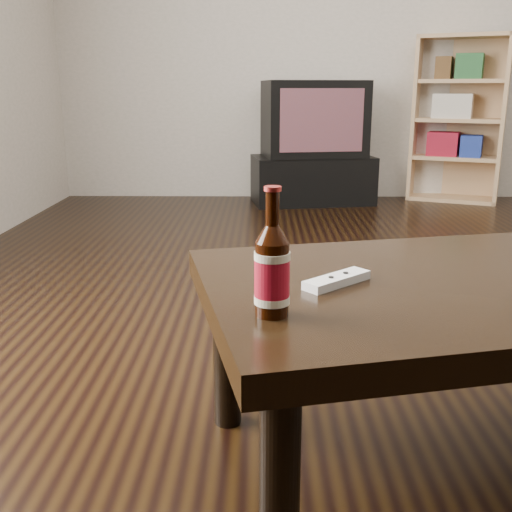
{
  "coord_description": "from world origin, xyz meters",
  "views": [
    {
      "loc": [
        -0.84,
        -2.07,
        0.89
      ],
      "look_at": [
        -0.85,
        -1.0,
        0.59
      ],
      "focal_mm": 42.0,
      "sensor_mm": 36.0,
      "label": 1
    }
  ],
  "objects_px": {
    "remote": "(337,280)",
    "bookshelf": "(458,116)",
    "tv_stand": "(312,180)",
    "beer_bottle": "(272,271)",
    "coffee_table": "(479,302)",
    "tv": "(314,119)"
  },
  "relations": [
    {
      "from": "remote",
      "to": "bookshelf",
      "type": "bearing_deg",
      "value": 117.45
    },
    {
      "from": "tv_stand",
      "to": "beer_bottle",
      "type": "xyz_separation_m",
      "value": [
        -0.38,
        -3.71,
        0.38
      ]
    },
    {
      "from": "bookshelf",
      "to": "remote",
      "type": "bearing_deg",
      "value": -88.23
    },
    {
      "from": "beer_bottle",
      "to": "remote",
      "type": "distance_m",
      "value": 0.25
    },
    {
      "from": "bookshelf",
      "to": "coffee_table",
      "type": "xyz_separation_m",
      "value": [
        -1.06,
        -3.62,
        -0.26
      ]
    },
    {
      "from": "tv_stand",
      "to": "bookshelf",
      "type": "distance_m",
      "value": 1.28
    },
    {
      "from": "beer_bottle",
      "to": "coffee_table",
      "type": "bearing_deg",
      "value": 27.21
    },
    {
      "from": "tv",
      "to": "remote",
      "type": "relative_size",
      "value": 5.18
    },
    {
      "from": "bookshelf",
      "to": "remote",
      "type": "height_order",
      "value": "bookshelf"
    },
    {
      "from": "tv",
      "to": "coffee_table",
      "type": "xyz_separation_m",
      "value": [
        0.11,
        -3.46,
        -0.25
      ]
    },
    {
      "from": "beer_bottle",
      "to": "remote",
      "type": "bearing_deg",
      "value": 51.92
    },
    {
      "from": "tv",
      "to": "beer_bottle",
      "type": "height_order",
      "value": "tv"
    },
    {
      "from": "tv_stand",
      "to": "bookshelf",
      "type": "xyz_separation_m",
      "value": [
        1.17,
        0.17,
        0.49
      ]
    },
    {
      "from": "tv_stand",
      "to": "remote",
      "type": "bearing_deg",
      "value": -103.17
    },
    {
      "from": "coffee_table",
      "to": "beer_bottle",
      "type": "xyz_separation_m",
      "value": [
        -0.49,
        -0.25,
        0.15
      ]
    },
    {
      "from": "tv_stand",
      "to": "bookshelf",
      "type": "relative_size",
      "value": 0.72
    },
    {
      "from": "beer_bottle",
      "to": "remote",
      "type": "height_order",
      "value": "beer_bottle"
    },
    {
      "from": "coffee_table",
      "to": "remote",
      "type": "relative_size",
      "value": 8.68
    },
    {
      "from": "tv",
      "to": "coffee_table",
      "type": "relative_size",
      "value": 0.6
    },
    {
      "from": "tv_stand",
      "to": "remote",
      "type": "distance_m",
      "value": 3.54
    },
    {
      "from": "tv_stand",
      "to": "tv",
      "type": "height_order",
      "value": "tv"
    },
    {
      "from": "beer_bottle",
      "to": "bookshelf",
      "type": "bearing_deg",
      "value": 68.21
    }
  ]
}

